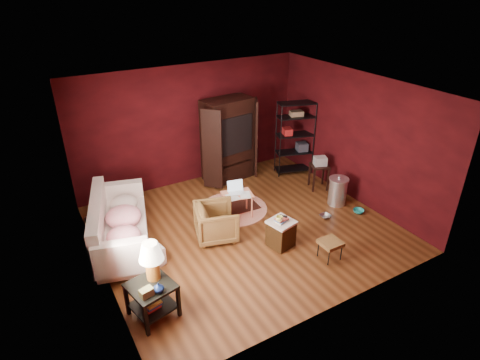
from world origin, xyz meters
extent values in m
cube|color=brown|center=(0.00, 0.00, -0.01)|extent=(5.50, 5.00, 0.02)
cube|color=white|center=(0.00, 0.00, 2.81)|extent=(5.50, 5.00, 0.02)
cube|color=#41090C|center=(0.00, 2.51, 1.40)|extent=(5.50, 0.02, 2.80)
cube|color=#41090C|center=(0.00, -2.51, 1.40)|extent=(5.50, 0.02, 2.80)
cube|color=#41090C|center=(-2.76, 0.00, 1.40)|extent=(0.02, 5.00, 2.80)
cube|color=#41090C|center=(2.76, 0.00, 1.40)|extent=(0.02, 5.00, 2.80)
cube|color=white|center=(-2.73, -1.00, 1.60)|extent=(0.02, 1.20, 1.40)
imported|color=silver|center=(-2.26, 0.57, 0.36)|extent=(0.83, 1.91, 0.72)
imported|color=black|center=(-0.63, 0.01, 0.38)|extent=(0.88, 0.91, 0.77)
imported|color=#BABDC2|center=(1.66, -0.49, 0.11)|extent=(0.23, 0.07, 0.22)
imported|color=#25AFAC|center=(2.39, -0.71, 0.12)|extent=(0.24, 0.10, 0.23)
imported|color=#0D1B43|center=(-2.28, -1.46, 0.65)|extent=(0.19, 0.20, 0.15)
imported|color=#EDE374|center=(0.20, -0.86, 0.66)|extent=(0.15, 0.13, 0.13)
cube|color=black|center=(-2.34, -1.27, 0.55)|extent=(0.72, 0.72, 0.04)
cube|color=black|center=(-2.34, -1.27, 0.18)|extent=(0.67, 0.67, 0.03)
cube|color=black|center=(-2.54, -1.60, 0.28)|extent=(0.06, 0.06, 0.56)
cube|color=black|center=(-2.01, -1.48, 0.28)|extent=(0.06, 0.06, 0.56)
cube|color=black|center=(-2.66, -1.07, 0.28)|extent=(0.06, 0.06, 0.56)
cube|color=black|center=(-2.13, -0.95, 0.28)|extent=(0.06, 0.06, 0.56)
cylinder|color=#C46F24|center=(-2.24, -1.15, 0.74)|extent=(0.24, 0.24, 0.34)
cone|color=#F2E5C6|center=(-2.24, -1.15, 1.05)|extent=(0.43, 0.43, 0.28)
cube|color=olive|center=(-2.45, -1.45, 0.63)|extent=(0.20, 0.16, 0.12)
cube|color=#C03D30|center=(-2.39, -1.28, 0.23)|extent=(0.28, 0.32, 0.03)
cube|color=blue|center=(-2.38, -1.28, 0.26)|extent=(0.28, 0.32, 0.03)
cube|color=#D8CD48|center=(-2.37, -1.28, 0.30)|extent=(0.28, 0.32, 0.03)
cube|color=silver|center=(-2.25, 0.58, 0.30)|extent=(1.38, 2.21, 0.43)
cube|color=silver|center=(-2.62, 0.68, 0.60)|extent=(0.74, 2.03, 0.87)
cube|color=silver|center=(-2.53, -0.41, 0.54)|extent=(0.89, 0.42, 0.60)
cube|color=silver|center=(-1.98, 1.57, 0.54)|extent=(0.89, 0.42, 0.60)
ellipsoid|color=#E21F4A|center=(-2.36, -0.01, 0.65)|extent=(0.69, 0.69, 0.30)
ellipsoid|color=#E21F4A|center=(-2.20, 0.57, 0.67)|extent=(0.77, 0.77, 0.35)
ellipsoid|color=silver|center=(-2.06, 1.09, 0.63)|extent=(0.64, 0.64, 0.28)
cube|color=#3E220E|center=(0.29, -0.81, 0.24)|extent=(0.49, 0.49, 0.49)
cube|color=silver|center=(0.29, -0.81, 0.51)|extent=(0.52, 0.52, 0.05)
cube|color=beige|center=(0.29, -0.81, 0.54)|extent=(0.27, 0.23, 0.02)
cube|color=#476FA7|center=(0.29, -0.81, 0.56)|extent=(0.27, 0.24, 0.02)
cube|color=#BF5147|center=(0.29, -0.81, 0.58)|extent=(0.24, 0.19, 0.02)
cube|color=black|center=(0.35, -0.77, 0.60)|extent=(0.12, 0.15, 0.02)
cube|color=black|center=(0.82, -1.56, 0.33)|extent=(0.36, 0.36, 0.07)
cube|color=black|center=(0.82, -1.56, 0.28)|extent=(0.32, 0.32, 0.02)
cylinder|color=black|center=(0.68, -1.70, 0.15)|extent=(0.02, 0.02, 0.29)
cylinder|color=black|center=(0.96, -1.70, 0.15)|extent=(0.02, 0.02, 0.29)
cylinder|color=black|center=(0.68, -1.42, 0.15)|extent=(0.02, 0.02, 0.29)
cylinder|color=black|center=(0.97, -1.42, 0.15)|extent=(0.02, 0.02, 0.29)
cylinder|color=white|center=(0.17, 0.77, 0.01)|extent=(1.69, 1.69, 0.01)
cube|color=#511E15|center=(0.11, 0.91, 0.02)|extent=(1.26, 0.88, 0.01)
cube|color=#FF9674|center=(0.10, 0.49, 0.51)|extent=(0.69, 0.55, 0.03)
cylinder|color=#FF9674|center=(-0.20, 0.38, 0.25)|extent=(0.04, 0.04, 0.51)
cylinder|color=#FF9674|center=(0.32, 0.26, 0.25)|extent=(0.04, 0.04, 0.51)
cylinder|color=#FF9674|center=(-0.12, 0.72, 0.25)|extent=(0.04, 0.04, 0.51)
cylinder|color=#FF9674|center=(0.40, 0.60, 0.25)|extent=(0.04, 0.04, 0.51)
cube|color=white|center=(0.11, 0.52, 0.53)|extent=(0.37, 0.29, 0.02)
cube|color=silver|center=(0.13, 0.63, 0.65)|extent=(0.33, 0.14, 0.22)
cube|color=white|center=(-0.04, 0.42, 0.53)|extent=(0.22, 0.31, 0.00)
cube|color=white|center=(0.22, 0.37, 0.53)|extent=(0.32, 0.37, 0.00)
cube|color=black|center=(0.79, 2.16, 1.00)|extent=(1.22, 0.76, 2.00)
cube|color=black|center=(0.80, 2.05, 1.21)|extent=(0.99, 0.58, 0.89)
cube|color=black|center=(0.20, 1.79, 1.00)|extent=(0.35, 0.39, 1.89)
cube|color=black|center=(1.45, 1.94, 1.00)|extent=(0.27, 0.44, 1.89)
cube|color=#2D3032|center=(0.79, 2.10, 1.10)|extent=(0.71, 0.60, 0.55)
cube|color=black|center=(0.83, 1.84, 1.10)|extent=(0.52, 0.07, 0.42)
cube|color=black|center=(0.79, 2.10, 0.47)|extent=(1.00, 0.63, 0.05)
cylinder|color=black|center=(1.90, 1.53, 0.92)|extent=(0.03, 0.03, 1.83)
cylinder|color=black|center=(2.71, 1.28, 0.92)|extent=(0.03, 0.03, 1.83)
cylinder|color=black|center=(2.01, 1.88, 0.92)|extent=(0.03, 0.03, 1.83)
cylinder|color=black|center=(2.82, 1.63, 0.92)|extent=(0.03, 0.03, 1.83)
cube|color=black|center=(2.36, 1.58, 0.10)|extent=(0.97, 0.64, 0.03)
cube|color=black|center=(2.36, 1.58, 0.56)|extent=(0.97, 0.64, 0.03)
cube|color=black|center=(2.36, 1.58, 1.02)|extent=(0.97, 0.64, 0.03)
cube|color=black|center=(2.36, 1.58, 1.48)|extent=(0.97, 0.64, 0.03)
cube|color=black|center=(2.36, 1.58, 1.81)|extent=(0.97, 0.64, 0.03)
cube|color=maroon|center=(2.17, 1.64, 1.12)|extent=(0.27, 0.30, 0.16)
cube|color=#343441|center=(2.56, 1.52, 0.68)|extent=(0.32, 0.32, 0.20)
cube|color=#83684E|center=(2.36, 1.58, 1.56)|extent=(0.35, 0.29, 0.12)
cube|color=black|center=(2.36, 0.60, 0.58)|extent=(0.52, 0.52, 0.04)
cube|color=black|center=(2.14, 0.50, 0.29)|extent=(0.05, 0.05, 0.58)
cube|color=black|center=(2.46, 0.38, 0.29)|extent=(0.05, 0.05, 0.58)
cube|color=black|center=(2.27, 0.82, 0.29)|extent=(0.05, 0.05, 0.58)
cube|color=black|center=(2.59, 0.69, 0.29)|extent=(0.05, 0.05, 0.58)
cube|color=silver|center=(2.36, 0.60, 0.70)|extent=(0.34, 0.31, 0.20)
cylinder|color=white|center=(2.24, -0.18, 0.29)|extent=(0.47, 0.47, 0.58)
cylinder|color=white|center=(2.24, -0.18, 0.60)|extent=(0.52, 0.52, 0.04)
sphere|color=white|center=(2.24, -0.18, 0.64)|extent=(0.07, 0.07, 0.06)
camera|label=1|loc=(-3.43, -5.72, 4.55)|focal=30.00mm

